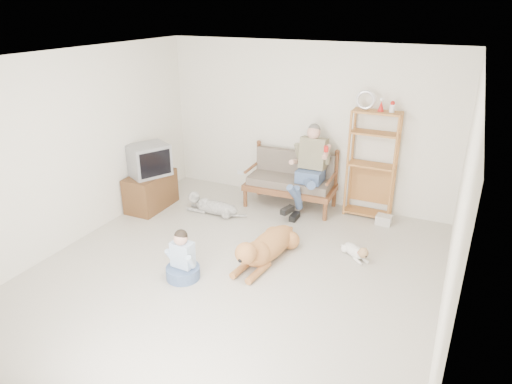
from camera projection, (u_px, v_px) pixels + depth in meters
The scene contains 17 objects.
floor at pixel (231, 275), 5.89m from camera, with size 5.50×5.50×0.00m, color silver.
ceiling at pixel (226, 59), 4.84m from camera, with size 5.50×5.50×0.00m, color white.
wall_back at pixel (306, 125), 7.66m from camera, with size 5.00×5.00×0.00m, color silver.
wall_front at pixel (36, 310), 3.07m from camera, with size 5.00×5.00×0.00m, color silver.
wall_left at pixel (71, 150), 6.34m from camera, with size 5.50×5.50×0.00m, color silver.
wall_right at pixel (458, 217), 4.39m from camera, with size 5.50×5.50×0.00m, color silver.
loveseat at pixel (292, 179), 7.74m from camera, with size 1.53×0.76×0.95m.
man at pixel (306, 175), 7.33m from camera, with size 0.56×0.80×1.30m.
etagere at pixel (372, 164), 7.21m from camera, with size 0.77×0.34×2.03m.
book_stack at pixel (384, 220), 7.20m from camera, with size 0.24×0.17×0.15m, color silver.
tv_stand at pixel (151, 191), 7.72m from camera, with size 0.51×0.90×0.60m.
crt_tv at pixel (149, 160), 7.48m from camera, with size 0.72×0.78×0.51m.
wall_outlet at pixel (240, 173), 8.54m from camera, with size 0.12×0.02×0.08m, color white.
golden_retriever at pixel (265, 247), 6.15m from camera, with size 0.53×1.63×0.49m.
shaggy_dog at pixel (211, 206), 7.56m from camera, with size 1.12×0.28×0.33m.
terrier at pixel (356, 252), 6.25m from camera, with size 0.49×0.44×0.23m.
child at pixel (183, 261), 5.74m from camera, with size 0.43×0.43×0.68m.
Camera 1 is at (2.41, -4.41, 3.27)m, focal length 32.00 mm.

